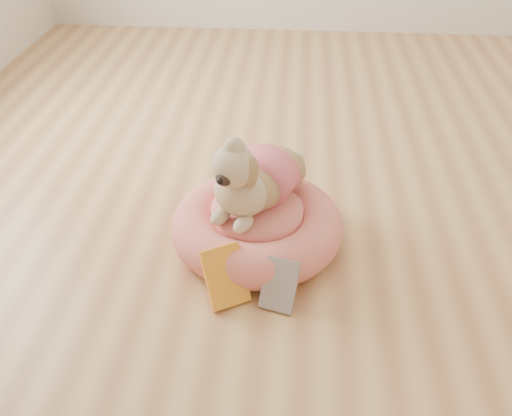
# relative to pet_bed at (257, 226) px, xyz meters

# --- Properties ---
(floor) EXTENTS (4.50, 4.50, 0.00)m
(floor) POSITION_rel_pet_bed_xyz_m (0.18, 0.41, -0.08)
(floor) COLOR #B17949
(floor) RESTS_ON ground
(pet_bed) EXTENTS (0.66, 0.66, 0.17)m
(pet_bed) POSITION_rel_pet_bed_xyz_m (0.00, 0.00, 0.00)
(pet_bed) COLOR #DE7656
(pet_bed) RESTS_ON floor
(dog) EXTENTS (0.50, 0.57, 0.35)m
(dog) POSITION_rel_pet_bed_xyz_m (-0.01, 0.02, 0.26)
(dog) COLOR olive
(dog) RESTS_ON pet_bed
(book_yellow) EXTENTS (0.19, 0.18, 0.19)m
(book_yellow) POSITION_rel_pet_bed_xyz_m (-0.09, -0.31, 0.01)
(book_yellow) COLOR yellow
(book_yellow) RESTS_ON floor
(book_white) EXTENTS (0.14, 0.14, 0.16)m
(book_white) POSITION_rel_pet_bed_xyz_m (0.10, -0.33, 0.00)
(book_white) COLOR white
(book_white) RESTS_ON floor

